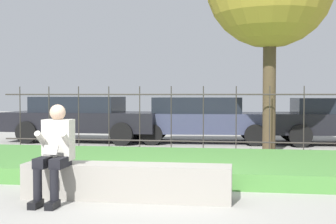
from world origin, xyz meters
TOP-DOWN VIEW (x-y plane):
  - ground_plane at (0.00, 0.00)m, footprint 60.00×60.00m
  - stone_bench at (-0.29, 0.00)m, footprint 2.79×0.49m
  - person_seated_reader at (-1.18, -0.28)m, footprint 0.42×0.73m
  - grass_berm at (0.00, 2.31)m, footprint 10.96×3.23m
  - iron_fence at (-0.00, 4.66)m, footprint 8.96×0.03m
  - car_parked_left at (-3.42, 7.26)m, footprint 4.61×2.00m
  - car_parked_center at (0.09, 7.58)m, footprint 4.68×2.18m

SIDE VIEW (x-z plane):
  - ground_plane at x=0.00m, z-range 0.00..0.00m
  - grass_berm at x=0.00m, z-range 0.00..0.25m
  - stone_bench at x=-0.29m, z-range -0.03..0.45m
  - person_seated_reader at x=-1.18m, z-range 0.06..1.33m
  - car_parked_center at x=0.09m, z-range 0.04..1.36m
  - car_parked_left at x=-3.42m, z-range 0.05..1.39m
  - iron_fence at x=0.00m, z-range 0.04..1.63m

